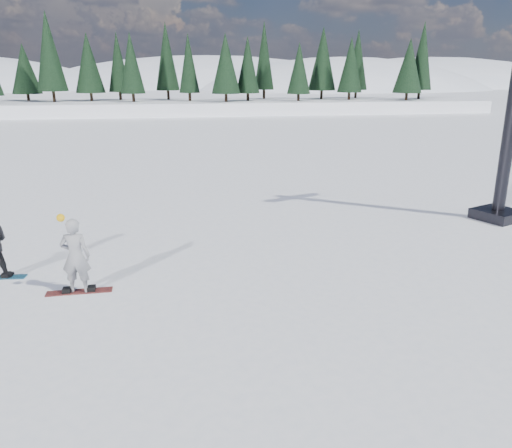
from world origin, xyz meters
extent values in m
plane|color=white|center=(0.00, 0.00, 0.00)|extent=(420.00, 420.00, 0.00)
cube|color=white|center=(0.00, 55.00, -1.00)|extent=(90.00, 14.00, 5.00)
ellipsoid|color=white|center=(20.00, 200.00, -14.63)|extent=(182.00, 140.00, 53.20)
ellipsoid|color=white|center=(110.00, 185.00, -13.86)|extent=(156.00, 120.00, 50.40)
ellipsoid|color=white|center=(60.00, 150.00, -12.38)|extent=(117.00, 90.00, 45.00)
cone|color=black|center=(-13.82, 55.00, 5.25)|extent=(3.20, 3.20, 7.50)
cone|color=black|center=(-10.36, 55.00, 5.25)|extent=(3.20, 3.20, 7.50)
cone|color=black|center=(-6.91, 55.00, 5.25)|extent=(3.20, 3.20, 7.50)
cone|color=black|center=(-3.45, 55.00, 5.25)|extent=(3.20, 3.20, 7.50)
cone|color=black|center=(0.00, 55.00, 5.25)|extent=(3.20, 3.20, 7.50)
cone|color=black|center=(3.45, 55.00, 5.25)|extent=(3.20, 3.20, 7.50)
cone|color=black|center=(6.91, 55.00, 5.25)|extent=(3.20, 3.20, 7.50)
cone|color=black|center=(10.36, 55.00, 5.25)|extent=(3.20, 3.20, 7.50)
cone|color=black|center=(13.82, 55.00, 5.25)|extent=(3.20, 3.20, 7.50)
cone|color=black|center=(17.27, 55.00, 5.25)|extent=(3.20, 3.20, 7.50)
cone|color=black|center=(20.73, 55.00, 5.25)|extent=(3.20, 3.20, 7.50)
cone|color=black|center=(24.18, 55.00, 5.25)|extent=(3.20, 3.20, 7.50)
cone|color=black|center=(27.64, 55.00, 5.25)|extent=(3.20, 3.20, 7.50)
cone|color=black|center=(31.09, 55.00, 5.25)|extent=(3.20, 3.20, 7.50)
cone|color=black|center=(34.55, 55.00, 5.25)|extent=(3.20, 3.20, 7.50)
cone|color=black|center=(38.00, 55.00, 5.25)|extent=(3.20, 3.20, 7.50)
cube|color=black|center=(14.83, 2.81, 0.17)|extent=(1.80, 1.80, 0.34)
imported|color=#939297|center=(1.30, -1.11, 0.91)|extent=(0.70, 0.50, 1.81)
sphere|color=#EFAC0C|center=(1.10, -1.23, 1.87)|extent=(0.18, 0.18, 0.18)
cube|color=maroon|center=(1.30, -1.11, 0.01)|extent=(1.50, 0.30, 0.03)
camera|label=1|loc=(3.59, -12.42, 4.94)|focal=35.00mm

